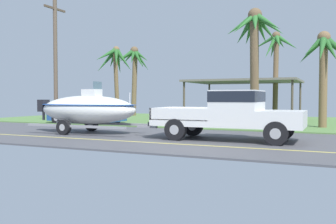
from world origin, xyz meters
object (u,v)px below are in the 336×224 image
Objects in this scene: pickup_truck_towing at (237,112)px; palm_tree_mid at (134,64)px; carport_awning at (245,82)px; palm_tree_far_right at (115,63)px; palm_tree_near_left at (276,55)px; palm_tree_far_left at (255,39)px; boat_on_trailer at (87,109)px; utility_pole at (55,59)px; palm_tree_near_right at (325,57)px; parked_sedan_near at (86,113)px.

pickup_truck_towing is 19.30m from palm_tree_mid.
carport_awning is 1.47× the size of palm_tree_far_right.
palm_tree_near_left reaches higher than palm_tree_far_right.
carport_awning is at bearing 106.44° from palm_tree_far_left.
palm_tree_far_right is at bearing 141.64° from pickup_truck_towing.
boat_on_trailer is 0.81× the size of utility_pole.
palm_tree_mid reaches higher than palm_tree_far_right.
palm_tree_near_right reaches higher than boat_on_trailer.
parked_sedan_near is 10.40m from palm_tree_mid.
palm_tree_far_left is at bearing -73.56° from carport_awning.
palm_tree_near_right reaches higher than pickup_truck_towing.
palm_tree_near_right is 0.82× the size of palm_tree_far_left.
palm_tree_far_left reaches higher than palm_tree_far_right.
palm_tree_far_right reaches higher than pickup_truck_towing.
utility_pole is at bearing -114.04° from palm_tree_far_right.
utility_pole reaches higher than palm_tree_near_right.
palm_tree_mid is (-5.70, 14.39, 3.37)m from boat_on_trailer.
palm_tree_near_left is 15.27m from utility_pole.
palm_tree_near_left is (-0.72, 14.35, 3.65)m from pickup_truck_towing.
palm_tree_near_left is 11.69m from palm_tree_mid.
palm_tree_near_left is at bearing -0.15° from palm_tree_mid.
boat_on_trailer is 12.08m from palm_tree_near_right.
utility_pole is at bearing -88.76° from palm_tree_mid.
palm_tree_mid is at bearing 111.61° from boat_on_trailer.
palm_tree_near_left is 0.84× the size of utility_pole.
pickup_truck_towing is 0.90× the size of palm_tree_near_left.
boat_on_trailer is at bearing -52.79° from parked_sedan_near.
palm_tree_far_left is at bearing 2.67° from parked_sedan_near.
parked_sedan_near is at bearing -135.79° from carport_awning.
palm_tree_far_right is at bearing 163.90° from palm_tree_far_left.
palm_tree_far_left is at bearing -16.10° from palm_tree_far_right.
carport_awning reaches higher than pickup_truck_towing.
palm_tree_mid is 1.17× the size of palm_tree_far_right.
pickup_truck_towing is 12.93m from carport_awning.
palm_tree_near_left is at bearing 67.34° from boat_on_trailer.
palm_tree_far_left is (-0.41, 5.36, 3.47)m from pickup_truck_towing.
palm_tree_near_right is at bearing -5.31° from palm_tree_far_right.
palm_tree_mid reaches higher than pickup_truck_towing.
carport_awning is (7.89, 7.67, 1.99)m from parked_sedan_near.
carport_awning is at bearing 101.43° from pickup_truck_towing.
carport_awning is 1.18× the size of palm_tree_near_left.
palm_tree_near_right is (5.33, -5.54, 0.95)m from carport_awning.
parked_sedan_near is 0.61× the size of carport_awning.
palm_tree_mid is (-12.40, 14.39, 3.40)m from pickup_truck_towing.
boat_on_trailer is at bearing -65.74° from palm_tree_far_right.
carport_awning is (-2.54, 12.57, 1.63)m from pickup_truck_towing.
palm_tree_mid is at bearing 179.85° from palm_tree_near_left.
pickup_truck_towing is at bearing -19.48° from utility_pole.
palm_tree_near_right is (9.49, 7.02, 2.56)m from boat_on_trailer.
carport_awning reaches higher than boat_on_trailer.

